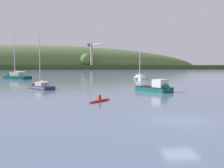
% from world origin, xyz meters
% --- Properties ---
extents(ground, '(1400.00, 1400.00, 0.00)m').
position_xyz_m(ground, '(0.00, 0.00, 0.00)').
color(ground, slate).
extents(far_shoreline_hill, '(459.69, 99.85, 47.32)m').
position_xyz_m(far_shoreline_hill, '(-63.86, 246.00, 0.21)').
color(far_shoreline_hill, '#3C4E24').
rests_on(far_shoreline_hill, ground).
extents(dockside_crane, '(12.97, 16.64, 23.88)m').
position_xyz_m(dockside_crane, '(-4.13, 220.51, 12.22)').
color(dockside_crane, '#4C4C51').
rests_on(dockside_crane, ground).
extents(sailboat_near_mooring, '(5.17, 5.90, 9.90)m').
position_xyz_m(sailboat_near_mooring, '(-14.93, 27.01, 0.24)').
color(sailboat_near_mooring, navy).
rests_on(sailboat_near_mooring, ground).
extents(sailboat_midwater_white, '(4.01, 8.27, 12.04)m').
position_xyz_m(sailboat_midwater_white, '(7.57, 54.52, 0.17)').
color(sailboat_midwater_white, white).
rests_on(sailboat_midwater_white, ground).
extents(sailboat_far_left, '(9.41, 7.73, 14.27)m').
position_xyz_m(sailboat_far_left, '(-27.92, 59.35, 0.35)').
color(sailboat_far_left, '#0F564C').
rests_on(sailboat_far_left, ground).
extents(fishing_boat_moored, '(5.27, 6.41, 3.82)m').
position_xyz_m(fishing_boat_moored, '(3.63, 20.42, 0.38)').
color(fishing_boat_moored, '#0F564C').
rests_on(fishing_boat_moored, ground).
extents(canoe_with_paddler, '(2.87, 3.55, 1.02)m').
position_xyz_m(canoe_with_paddler, '(-5.43, 10.65, 0.10)').
color(canoe_with_paddler, maroon).
rests_on(canoe_with_paddler, ground).
extents(mooring_buoy_midchannel, '(0.58, 0.58, 0.66)m').
position_xyz_m(mooring_buoy_midchannel, '(-18.54, 51.11, 0.00)').
color(mooring_buoy_midchannel, '#E06675').
rests_on(mooring_buoy_midchannel, ground).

